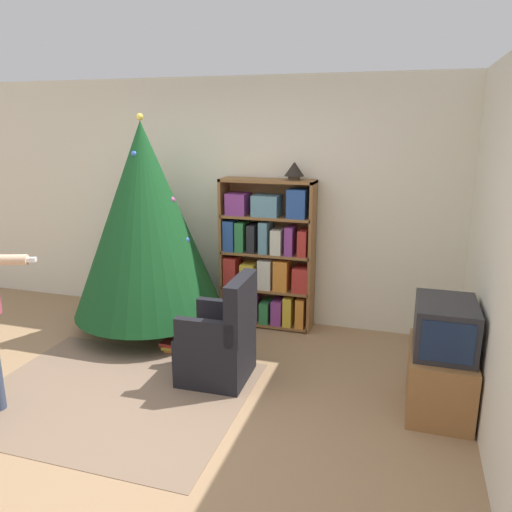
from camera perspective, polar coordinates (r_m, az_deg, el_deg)
ground_plane at (r=4.00m, az=-12.77°, el=-17.66°), size 14.00×14.00×0.00m
wall_back at (r=5.47m, az=-2.00°, el=6.21°), size 8.00×0.10×2.60m
area_rug at (r=4.35m, az=-16.04°, el=-14.95°), size 2.12×1.73×0.01m
bookshelf at (r=5.26m, az=1.19°, el=-0.08°), size 0.98×0.29×1.58m
tv_stand at (r=4.15m, az=20.24°, el=-13.12°), size 0.46×0.73×0.49m
television at (r=3.96m, az=20.81°, el=-7.57°), size 0.43×0.59×0.38m
game_remote at (r=3.83m, az=18.63°, el=-11.11°), size 0.04×0.12×0.02m
christmas_tree at (r=5.15m, az=-12.50°, el=4.03°), size 1.53×1.53×2.22m
armchair at (r=4.30m, az=-4.09°, el=-9.92°), size 0.58×0.57×0.92m
table_lamp at (r=5.04m, az=4.40°, el=9.81°), size 0.20×0.20×0.18m
book_pile_near_tree at (r=4.96m, az=-9.51°, el=-10.07°), size 0.22×0.19×0.09m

